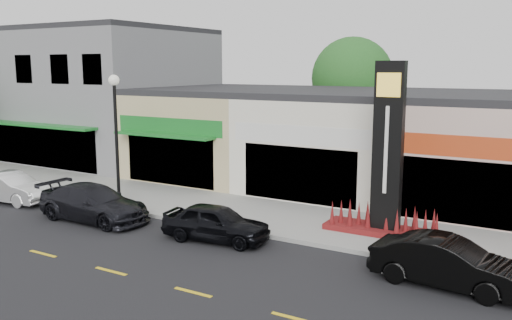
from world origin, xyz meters
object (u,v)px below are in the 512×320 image
(car_black_conv, at_px, (448,263))
(car_dark_sedan, at_px, (93,203))
(car_white_van, at_px, (10,187))
(lamp_west_near, at_px, (116,127))
(car_black_sedan, at_px, (216,223))
(pylon_sign, at_px, (387,174))

(car_black_conv, bearing_deg, car_dark_sedan, 95.70)
(car_white_van, bearing_deg, car_black_conv, -95.35)
(lamp_west_near, bearing_deg, car_dark_sedan, -75.01)
(lamp_west_near, bearing_deg, car_black_sedan, -14.52)
(lamp_west_near, xyz_separation_m, car_black_sedan, (6.06, -1.57, -2.83))
(car_black_sedan, bearing_deg, lamp_west_near, 68.82)
(lamp_west_near, height_order, car_dark_sedan, lamp_west_near)
(lamp_west_near, bearing_deg, car_white_van, -160.89)
(car_dark_sedan, bearing_deg, car_black_sedan, -86.66)
(lamp_west_near, height_order, car_white_van, lamp_west_near)
(pylon_sign, height_order, car_white_van, pylon_sign)
(car_white_van, xyz_separation_m, car_dark_sedan, (5.42, -0.20, 0.03))
(lamp_west_near, bearing_deg, car_black_conv, -6.96)
(pylon_sign, height_order, car_dark_sedan, pylon_sign)
(pylon_sign, bearing_deg, lamp_west_near, -171.23)
(lamp_west_near, distance_m, pylon_sign, 11.19)
(car_dark_sedan, bearing_deg, car_black_conv, -89.14)
(lamp_west_near, height_order, car_black_sedan, lamp_west_near)
(lamp_west_near, distance_m, car_white_van, 5.91)
(car_black_sedan, bearing_deg, car_black_conv, -97.48)
(car_black_conv, bearing_deg, lamp_west_near, 87.77)
(pylon_sign, distance_m, car_white_van, 16.35)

